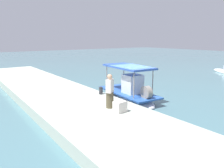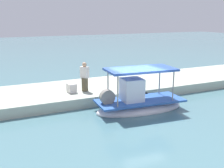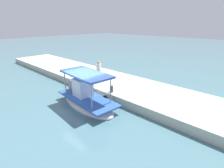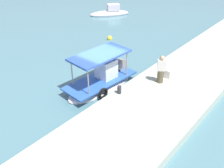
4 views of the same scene
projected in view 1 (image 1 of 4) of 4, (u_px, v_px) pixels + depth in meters
name	position (u px, v px, depth m)	size (l,w,h in m)	color
ground_plane	(133.00, 100.00, 15.05)	(120.00, 120.00, 0.00)	slate
dock_quay	(78.00, 107.00, 12.57)	(36.00, 4.93, 0.61)	#B2BCAB
main_fishing_boat	(129.00, 94.00, 14.94)	(5.22, 2.36, 2.72)	white
fisherman_near_bollard	(110.00, 93.00, 11.36)	(0.55, 0.58, 1.79)	brown
mooring_bollard	(101.00, 91.00, 14.22)	(0.24, 0.24, 0.48)	#2D2D33
cargo_crate	(120.00, 107.00, 10.80)	(0.59, 0.47, 0.55)	silver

